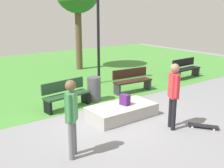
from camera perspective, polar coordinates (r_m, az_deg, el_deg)
ground_plane at (r=8.24m, az=-0.45°, el=-7.19°), size 28.00×28.00×0.00m
grass_lawn at (r=14.78m, az=-17.79°, el=2.12°), size 26.60×12.90×0.01m
concrete_ledge at (r=8.28m, az=2.09°, el=-5.70°), size 2.05×1.08×0.37m
backpack_on_ledge at (r=8.23m, az=2.71°, el=-3.29°), size 0.25×0.32×0.32m
skater_performing_trick at (r=7.40m, az=12.73°, el=-1.43°), size 0.32×0.39×1.80m
skater_watching at (r=5.86m, az=-8.44°, el=-6.01°), size 0.36×0.37×1.75m
skateboard_by_ledge at (r=7.98m, az=18.50°, el=-8.28°), size 0.63×0.76×0.08m
park_bench_near_path at (r=9.09m, az=-9.60°, el=-2.04°), size 1.65×0.67×0.91m
park_bench_far_right at (r=13.53m, az=15.11°, el=3.25°), size 1.62×0.54×0.91m
park_bench_center_lawn at (r=10.81m, az=4.17°, el=0.86°), size 1.63×0.59×0.91m
lamp_post at (r=11.85m, az=-2.90°, el=11.92°), size 0.28×0.28×4.07m
trash_bin at (r=9.70m, az=-3.78°, el=-1.06°), size 0.48×0.48×0.87m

